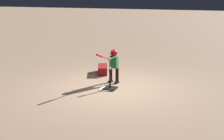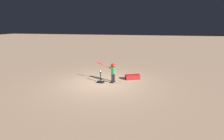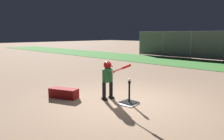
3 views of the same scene
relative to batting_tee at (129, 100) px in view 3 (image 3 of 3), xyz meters
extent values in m
plane|color=#93755B|center=(-0.10, 0.03, -0.08)|extent=(90.00, 90.00, 0.00)
cylinder|color=#9E9EA3|center=(-8.57, 11.75, 0.95)|extent=(0.08, 0.08, 2.08)
cylinder|color=#9E9EA3|center=(-6.15, 11.75, 0.95)|extent=(0.08, 0.08, 2.08)
cylinder|color=#9E9EA3|center=(-3.73, 11.75, 0.95)|extent=(0.08, 0.08, 2.08)
cube|color=white|center=(0.04, -0.07, -0.07)|extent=(0.49, 0.49, 0.02)
cube|color=black|center=(0.00, 0.00, -0.06)|extent=(0.41, 0.37, 0.04)
cylinder|color=black|center=(0.00, 0.00, 0.21)|extent=(0.05, 0.05, 0.51)
cylinder|color=black|center=(0.00, 0.00, 0.49)|extent=(0.08, 0.08, 0.05)
cylinder|color=black|center=(-0.66, -0.02, 0.16)|extent=(0.12, 0.12, 0.49)
cube|color=black|center=(-0.64, -0.02, -0.05)|extent=(0.19, 0.12, 0.06)
cylinder|color=black|center=(-0.71, -0.25, 0.16)|extent=(0.12, 0.12, 0.49)
cube|color=black|center=(-0.69, -0.25, -0.05)|extent=(0.19, 0.12, 0.06)
cube|color=#236B38|center=(-0.69, -0.13, 0.59)|extent=(0.18, 0.28, 0.36)
sphere|color=tan|center=(-0.69, -0.13, 0.88)|extent=(0.19, 0.19, 0.19)
sphere|color=maroon|center=(-0.69, -0.13, 0.89)|extent=(0.22, 0.22, 0.22)
cube|color=maroon|center=(-0.60, -0.15, 0.87)|extent=(0.14, 0.18, 0.01)
cylinder|color=#236B38|center=(-0.54, -0.12, 0.76)|extent=(0.30, 0.20, 0.11)
cylinder|color=#236B38|center=(-0.56, -0.20, 0.76)|extent=(0.30, 0.11, 0.11)
sphere|color=tan|center=(-0.42, -0.18, 0.74)|extent=(0.09, 0.09, 0.09)
cylinder|color=red|center=(-0.08, -0.24, 0.87)|extent=(0.68, 0.15, 0.28)
cylinder|color=red|center=(0.13, -0.28, 0.95)|extent=(0.31, 0.11, 0.16)
cylinder|color=black|center=(-0.43, -0.18, 0.73)|extent=(0.04, 0.05, 0.05)
sphere|color=white|center=(0.00, 0.00, 0.55)|extent=(0.07, 0.07, 0.07)
cube|color=#ADAFB7|center=(-6.85, 14.19, 0.23)|extent=(3.71, 0.68, 0.04)
cube|color=#ADAFB7|center=(-6.82, 14.47, -0.04)|extent=(3.72, 0.74, 0.04)
cube|color=#ADAFB7|center=(-6.94, 13.50, 0.55)|extent=(3.71, 0.68, 0.04)
cube|color=#ADAFB7|center=(-6.90, 13.78, 0.27)|extent=(3.72, 0.74, 0.04)
cube|color=#ADAFB7|center=(-7.02, 12.81, 0.86)|extent=(3.71, 0.68, 0.04)
cube|color=#ADAFB7|center=(-6.99, 13.08, 0.59)|extent=(3.72, 0.74, 0.04)
cylinder|color=#ADAFB7|center=(-5.12, 14.26, 0.08)|extent=(0.06, 0.06, 0.33)
cylinder|color=#ADAFB7|center=(-5.33, 12.59, 0.40)|extent=(0.06, 0.06, 0.96)
cylinder|color=#ADAFB7|center=(-5.23, 13.43, 0.57)|extent=(0.26, 1.69, 0.67)
cylinder|color=#ADAFB7|center=(-8.51, 14.68, 0.08)|extent=(0.06, 0.06, 0.33)
cylinder|color=#ADAFB7|center=(-8.72, 13.02, 0.40)|extent=(0.06, 0.06, 0.96)
cylinder|color=#ADAFB7|center=(-8.61, 13.85, 0.57)|extent=(0.26, 1.69, 0.67)
cylinder|color=#ADAFB7|center=(-1.81, 12.54, 0.42)|extent=(0.06, 0.06, 1.00)
cylinder|color=#ADAFB7|center=(-1.86, 13.22, 0.59)|extent=(0.15, 1.39, 0.70)
cube|color=maroon|center=(-1.68, -0.94, 0.06)|extent=(0.90, 0.61, 0.28)
camera|label=1|loc=(8.35, 3.24, 2.74)|focal=50.00mm
camera|label=2|loc=(-2.62, 8.87, 3.03)|focal=28.00mm
camera|label=3|loc=(3.58, -4.33, 1.74)|focal=35.00mm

